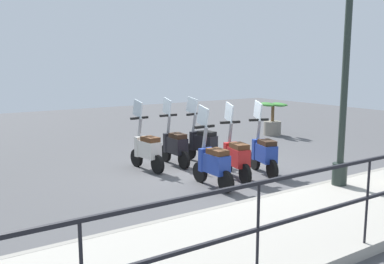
{
  "coord_description": "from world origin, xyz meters",
  "views": [
    {
      "loc": [
        -7.15,
        5.42,
        2.35
      ],
      "look_at": [
        0.2,
        0.5,
        0.9
      ],
      "focal_mm": 40.0,
      "sensor_mm": 36.0,
      "label": 1
    }
  ],
  "objects": [
    {
      "name": "ground_plane",
      "position": [
        0.0,
        0.0,
        0.0
      ],
      "size": [
        28.0,
        28.0,
        0.0
      ],
      "primitive_type": "plane",
      "color": "#4C4C4F"
    },
    {
      "name": "promenade_walkway",
      "position": [
        -3.15,
        0.0,
        0.07
      ],
      "size": [
        2.2,
        20.0,
        0.15
      ],
      "color": "#A39E93",
      "rests_on": "ground_plane"
    },
    {
      "name": "lamp_post_near",
      "position": [
        -2.4,
        -0.98,
        2.16
      ],
      "size": [
        0.26,
        0.9,
        4.51
      ],
      "color": "#232D28",
      "rests_on": "promenade_walkway"
    },
    {
      "name": "potted_palm",
      "position": [
        2.79,
        -4.38,
        0.45
      ],
      "size": [
        1.06,
        0.66,
        1.05
      ],
      "color": "slate",
      "rests_on": "ground_plane"
    },
    {
      "name": "scooter_near_0",
      "position": [
        -0.68,
        -0.72,
        0.48
      ],
      "size": [
        1.2,
        0.55,
        1.54
      ],
      "rotation": [
        0.0,
        0.0,
        -0.3
      ],
      "color": "black",
      "rests_on": "ground_plane"
    },
    {
      "name": "scooter_near_1",
      "position": [
        -0.64,
        0.0,
        0.48
      ],
      "size": [
        1.22,
        0.5,
        1.54
      ],
      "rotation": [
        0.0,
        0.0,
        -0.22
      ],
      "color": "black",
      "rests_on": "ground_plane"
    },
    {
      "name": "scooter_near_2",
      "position": [
        -0.85,
        0.73,
        0.48
      ],
      "size": [
        1.23,
        0.44,
        1.54
      ],
      "rotation": [
        0.0,
        0.0,
        -0.0
      ],
      "color": "black",
      "rests_on": "ground_plane"
    },
    {
      "name": "scooter_far_0",
      "position": [
        0.94,
        -0.28,
        0.48
      ],
      "size": [
        1.22,
        0.49,
        1.54
      ],
      "rotation": [
        0.0,
        0.0,
        0.21
      ],
      "color": "black",
      "rests_on": "ground_plane"
    },
    {
      "name": "scooter_far_1",
      "position": [
        1.05,
        0.41,
        0.48
      ],
      "size": [
        1.23,
        0.44,
        1.54
      ],
      "rotation": [
        0.0,
        0.0,
        -0.02
      ],
      "color": "black",
      "rests_on": "ground_plane"
    },
    {
      "name": "scooter_far_2",
      "position": [
        1.01,
        1.15,
        0.48
      ],
      "size": [
        1.23,
        0.44,
        1.54
      ],
      "rotation": [
        0.0,
        0.0,
        0.1
      ],
      "color": "black",
      "rests_on": "ground_plane"
    }
  ]
}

